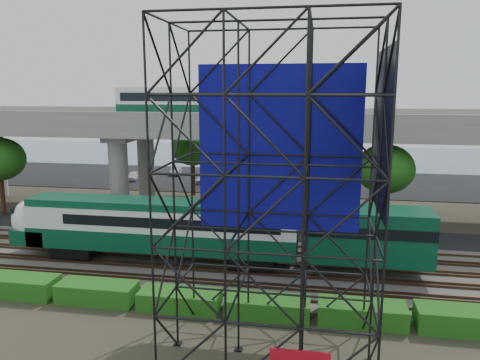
# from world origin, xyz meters

# --- Properties ---
(ground) EXTENTS (140.00, 140.00, 0.00)m
(ground) POSITION_xyz_m (0.00, 0.00, 0.00)
(ground) COLOR #474233
(ground) RESTS_ON ground
(ballast_bed) EXTENTS (90.00, 12.00, 0.20)m
(ballast_bed) POSITION_xyz_m (0.00, 2.00, 0.10)
(ballast_bed) COLOR slate
(ballast_bed) RESTS_ON ground
(service_road) EXTENTS (90.00, 5.00, 0.08)m
(service_road) POSITION_xyz_m (0.00, 10.50, 0.04)
(service_road) COLOR black
(service_road) RESTS_ON ground
(parking_lot) EXTENTS (90.00, 18.00, 0.08)m
(parking_lot) POSITION_xyz_m (0.00, 34.00, 0.04)
(parking_lot) COLOR black
(parking_lot) RESTS_ON ground
(harbor_water) EXTENTS (140.00, 40.00, 0.03)m
(harbor_water) POSITION_xyz_m (0.00, 56.00, 0.01)
(harbor_water) COLOR slate
(harbor_water) RESTS_ON ground
(rail_tracks) EXTENTS (90.00, 9.52, 0.16)m
(rail_tracks) POSITION_xyz_m (0.00, 2.00, 0.28)
(rail_tracks) COLOR #472D1E
(rail_tracks) RESTS_ON ballast_bed
(commuter_train) EXTENTS (29.30, 3.06, 4.30)m
(commuter_train) POSITION_xyz_m (-0.13, 2.00, 2.88)
(commuter_train) COLOR black
(commuter_train) RESTS_ON rail_tracks
(overpass) EXTENTS (80.00, 12.00, 12.40)m
(overpass) POSITION_xyz_m (-0.37, 16.00, 8.21)
(overpass) COLOR #9E9B93
(overpass) RESTS_ON ground
(scaffold_tower) EXTENTS (9.36, 6.36, 15.00)m
(scaffold_tower) POSITION_xyz_m (6.54, -7.98, 7.47)
(scaffold_tower) COLOR black
(scaffold_tower) RESTS_ON ground
(hedge_strip) EXTENTS (34.60, 1.80, 1.20)m
(hedge_strip) POSITION_xyz_m (1.01, -4.30, 0.56)
(hedge_strip) COLOR #135614
(hedge_strip) RESTS_ON ground
(trees) EXTENTS (40.94, 16.94, 7.69)m
(trees) POSITION_xyz_m (-4.67, 16.17, 5.57)
(trees) COLOR #382314
(trees) RESTS_ON ground
(suv) EXTENTS (5.96, 3.82, 1.53)m
(suv) POSITION_xyz_m (-7.15, 9.91, 0.85)
(suv) COLOR black
(suv) RESTS_ON service_road
(parked_cars) EXTENTS (33.45, 9.38, 1.23)m
(parked_cars) POSITION_xyz_m (0.92, 33.83, 0.66)
(parked_cars) COLOR silver
(parked_cars) RESTS_ON parking_lot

